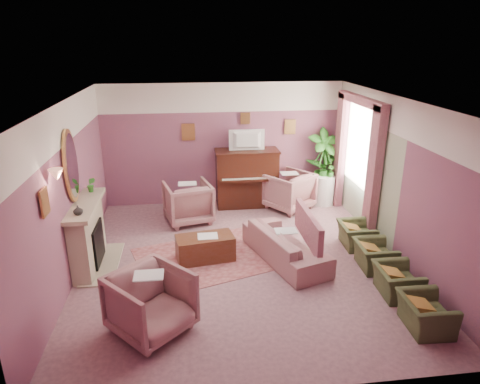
{
  "coord_description": "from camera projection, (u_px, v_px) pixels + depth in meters",
  "views": [
    {
      "loc": [
        -0.84,
        -6.65,
        3.73
      ],
      "look_at": [
        0.05,
        0.4,
        1.16
      ],
      "focal_mm": 32.0,
      "sensor_mm": 36.0,
      "label": 1
    }
  ],
  "objects": [
    {
      "name": "floor",
      "position": [
        240.0,
        261.0,
        7.57
      ],
      "size": [
        5.5,
        6.0,
        0.01
      ],
      "primitive_type": "cube",
      "color": "gray",
      "rests_on": "ground"
    },
    {
      "name": "ceiling",
      "position": [
        240.0,
        101.0,
        6.62
      ],
      "size": [
        5.5,
        6.0,
        0.01
      ],
      "primitive_type": "cube",
      "color": "white",
      "rests_on": "wall_back"
    },
    {
      "name": "wall_back",
      "position": [
        224.0,
        144.0,
        9.89
      ],
      "size": [
        5.5,
        0.02,
        2.8
      ],
      "primitive_type": "cube",
      "color": "#6E4369",
      "rests_on": "floor"
    },
    {
      "name": "wall_front",
      "position": [
        277.0,
        284.0,
        4.3
      ],
      "size": [
        5.5,
        0.02,
        2.8
      ],
      "primitive_type": "cube",
      "color": "#6E4369",
      "rests_on": "floor"
    },
    {
      "name": "wall_left",
      "position": [
        68.0,
        194.0,
        6.77
      ],
      "size": [
        0.02,
        6.0,
        2.8
      ],
      "primitive_type": "cube",
      "color": "#6E4369",
      "rests_on": "floor"
    },
    {
      "name": "wall_right",
      "position": [
        397.0,
        180.0,
        7.42
      ],
      "size": [
        0.02,
        6.0,
        2.8
      ],
      "primitive_type": "cube",
      "color": "#6E4369",
      "rests_on": "floor"
    },
    {
      "name": "picture_rail_band",
      "position": [
        223.0,
        97.0,
        9.52
      ],
      "size": [
        5.5,
        0.01,
        0.65
      ],
      "primitive_type": "cube",
      "color": "white",
      "rests_on": "wall_back"
    },
    {
      "name": "stripe_panel",
      "position": [
        364.0,
        175.0,
        8.74
      ],
      "size": [
        0.01,
        3.0,
        2.15
      ],
      "primitive_type": "cube",
      "color": "#A3B191",
      "rests_on": "wall_right"
    },
    {
      "name": "fireplace_surround",
      "position": [
        87.0,
        236.0,
        7.26
      ],
      "size": [
        0.3,
        1.4,
        1.1
      ],
      "primitive_type": "cube",
      "color": "#B2A88A",
      "rests_on": "floor"
    },
    {
      "name": "fireplace_inset",
      "position": [
        95.0,
        244.0,
        7.33
      ],
      "size": [
        0.18,
        0.72,
        0.68
      ],
      "primitive_type": "cube",
      "color": "black",
      "rests_on": "floor"
    },
    {
      "name": "fire_ember",
      "position": [
        98.0,
        253.0,
        7.39
      ],
      "size": [
        0.06,
        0.54,
        0.1
      ],
      "primitive_type": "cube",
      "color": "#FF3707",
      "rests_on": "floor"
    },
    {
      "name": "mantel_shelf",
      "position": [
        85.0,
        205.0,
        7.07
      ],
      "size": [
        0.4,
        1.55,
        0.07
      ],
      "primitive_type": "cube",
      "color": "#B2A88A",
      "rests_on": "fireplace_surround"
    },
    {
      "name": "hearth",
      "position": [
        103.0,
        263.0,
        7.47
      ],
      "size": [
        0.55,
        1.5,
        0.02
      ],
      "primitive_type": "cube",
      "color": "#B2A88A",
      "rests_on": "floor"
    },
    {
      "name": "mirror_frame",
      "position": [
        71.0,
        166.0,
        6.82
      ],
      "size": [
        0.04,
        0.72,
        1.2
      ],
      "primitive_type": "ellipsoid",
      "color": "tan",
      "rests_on": "wall_left"
    },
    {
      "name": "mirror_glass",
      "position": [
        72.0,
        166.0,
        6.83
      ],
      "size": [
        0.01,
        0.6,
        1.06
      ],
      "primitive_type": "ellipsoid",
      "color": "silver",
      "rests_on": "wall_left"
    },
    {
      "name": "sconce_shade",
      "position": [
        56.0,
        175.0,
        5.79
      ],
      "size": [
        0.2,
        0.2,
        0.16
      ],
      "primitive_type": "cone",
      "color": "tan",
      "rests_on": "wall_left"
    },
    {
      "name": "piano",
      "position": [
        247.0,
        179.0,
        9.91
      ],
      "size": [
        1.4,
        0.6,
        1.3
      ],
      "primitive_type": "cube",
      "color": "#34160E",
      "rests_on": "floor"
    },
    {
      "name": "piano_keyshelf",
      "position": [
        249.0,
        180.0,
        9.56
      ],
      "size": [
        1.3,
        0.12,
        0.06
      ],
      "primitive_type": "cube",
      "color": "#34160E",
      "rests_on": "piano"
    },
    {
      "name": "piano_keys",
      "position": [
        249.0,
        179.0,
        9.54
      ],
      "size": [
        1.2,
        0.08,
        0.02
      ],
      "primitive_type": "cube",
      "color": "beige",
      "rests_on": "piano"
    },
    {
      "name": "piano_top",
      "position": [
        247.0,
        151.0,
        9.68
      ],
      "size": [
        1.45,
        0.65,
        0.04
      ],
      "primitive_type": "cube",
      "color": "#34160E",
      "rests_on": "piano"
    },
    {
      "name": "television",
      "position": [
        247.0,
        139.0,
        9.54
      ],
      "size": [
        0.8,
        0.12,
        0.48
      ],
      "primitive_type": "imported",
      "color": "black",
      "rests_on": "piano"
    },
    {
      "name": "print_back_left",
      "position": [
        188.0,
        132.0,
        9.65
      ],
      "size": [
        0.3,
        0.03,
        0.38
      ],
      "primitive_type": "cube",
      "color": "tan",
      "rests_on": "wall_back"
    },
    {
      "name": "print_back_right",
      "position": [
        290.0,
        127.0,
        9.91
      ],
      "size": [
        0.26,
        0.03,
        0.34
      ],
      "primitive_type": "cube",
      "color": "tan",
      "rests_on": "wall_back"
    },
    {
      "name": "print_back_mid",
      "position": [
        245.0,
        118.0,
        9.71
      ],
      "size": [
        0.22,
        0.03,
        0.26
      ],
      "primitive_type": "cube",
      "color": "tan",
      "rests_on": "wall_back"
    },
    {
      "name": "print_left_wall",
      "position": [
        45.0,
        202.0,
        5.54
      ],
      "size": [
        0.03,
        0.28,
        0.36
      ],
      "primitive_type": "cube",
      "color": "tan",
      "rests_on": "wall_left"
    },
    {
      "name": "window_blind",
      "position": [
        361.0,
        143.0,
        8.76
      ],
      "size": [
        0.03,
        1.4,
        1.8
      ],
      "primitive_type": "cube",
      "color": "#BEB394",
      "rests_on": "wall_right"
    },
    {
      "name": "curtain_left",
      "position": [
        374.0,
        175.0,
        8.03
      ],
      "size": [
        0.16,
        0.34,
        2.6
      ],
      "primitive_type": "cube",
      "color": "#975461",
      "rests_on": "floor"
    },
    {
      "name": "curtain_right",
      "position": [
        340.0,
        151.0,
        9.74
      ],
      "size": [
        0.16,
        0.34,
        2.6
      ],
      "primitive_type": "cube",
      "color": "#975461",
      "rests_on": "floor"
    },
    {
      "name": "pelmet",
      "position": [
        361.0,
        100.0,
        8.45
      ],
      "size": [
        0.16,
        2.2,
        0.16
      ],
      "primitive_type": "cube",
      "color": "#975461",
      "rests_on": "wall_right"
    },
    {
      "name": "mantel_plant",
      "position": [
        91.0,
        185.0,
        7.53
      ],
      "size": [
        0.16,
        0.16,
        0.28
      ],
      "primitive_type": "imported",
      "color": "#2A7421",
      "rests_on": "mantel_shelf"
    },
    {
      "name": "mantel_vase",
      "position": [
        78.0,
        210.0,
        6.57
      ],
      "size": [
        0.16,
        0.16,
        0.16
      ],
      "primitive_type": "imported",
      "color": "white",
      "rests_on": "mantel_shelf"
    },
    {
      "name": "area_rug",
      "position": [
        210.0,
        257.0,
        7.7
      ],
      "size": [
        2.93,
        2.48,
        0.01
      ],
      "primitive_type": "cube",
      "rotation": [
        0.0,
        0.0,
        0.31
      ],
      "color": "#9F5558",
      "rests_on": "floor"
    },
    {
      "name": "coffee_table",
      "position": [
        205.0,
        248.0,
        7.56
      ],
      "size": [
        1.07,
        0.65,
        0.45
      ],
      "primitive_type": "cube",
      "rotation": [
        0.0,
        0.0,
        0.16
      ],
      "color": "#532C1A",
      "rests_on": "floor"
    },
    {
      "name": "table_paper",
      "position": [
        208.0,
        236.0,
        7.49
      ],
      "size": [
        0.35,
        0.28,
        0.01
      ],
      "primitive_type": "cube",
      "color": "white",
      "rests_on": "coffee_table"
    },
    {
      "name": "sofa",
      "position": [
        286.0,
        239.0,
        7.51
      ],
      "size": [
        0.65,
        1.94,
        0.78
      ],
      "primitive_type": "imported",
      "color": "#A47274",
      "rests_on": "floor"
    },
    {
      "name": "sofa_throw",
      "position": [
        308.0,
        227.0,
        7.49
      ],
      "size": [
        0.1,
        1.47,
        0.54
      ],
      "primitive_type": "cube",
      "color": "#975461",
      "rests_on": "sofa"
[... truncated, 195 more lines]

